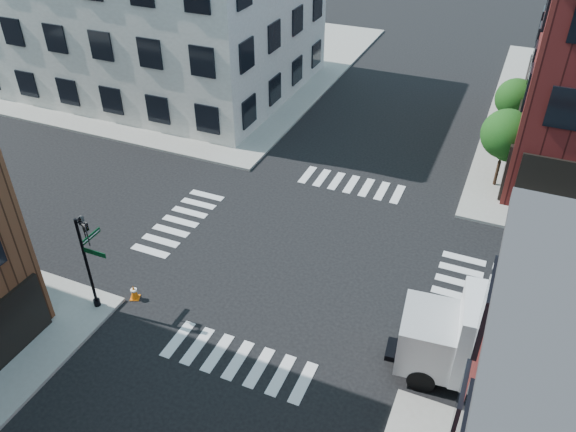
{
  "coord_description": "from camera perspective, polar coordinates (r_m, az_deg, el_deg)",
  "views": [
    {
      "loc": [
        7.5,
        -19.54,
        16.85
      ],
      "look_at": [
        -0.65,
        -0.64,
        2.5
      ],
      "focal_mm": 35.0,
      "sensor_mm": 36.0,
      "label": 1
    }
  ],
  "objects": [
    {
      "name": "tree_near",
      "position": [
        32.53,
        21.35,
        7.51
      ],
      "size": [
        2.69,
        2.69,
        4.49
      ],
      "color": "black",
      "rests_on": "ground"
    },
    {
      "name": "ground",
      "position": [
        26.87,
        1.82,
        -3.98
      ],
      "size": [
        120.0,
        120.0,
        0.0
      ],
      "primitive_type": "plane",
      "color": "black",
      "rests_on": "ground"
    },
    {
      "name": "box_truck",
      "position": [
        21.55,
        22.71,
        -12.48
      ],
      "size": [
        8.38,
        3.29,
        3.71
      ],
      "rotation": [
        0.0,
        0.0,
        0.1
      ],
      "color": "silver",
      "rests_on": "ground"
    },
    {
      "name": "tree_far",
      "position": [
        38.17,
        22.13,
        10.83
      ],
      "size": [
        2.43,
        2.43,
        4.07
      ],
      "color": "black",
      "rests_on": "ground"
    },
    {
      "name": "building_nw",
      "position": [
        45.76,
        -13.77,
        19.6
      ],
      "size": [
        22.0,
        16.0,
        11.0
      ],
      "primitive_type": "cube",
      "color": "#B9B4A9",
      "rests_on": "ground"
    },
    {
      "name": "traffic_cone",
      "position": [
        25.26,
        -15.37,
        -7.47
      ],
      "size": [
        0.52,
        0.52,
        0.72
      ],
      "rotation": [
        0.0,
        0.0,
        0.41
      ],
      "color": "#E1610A",
      "rests_on": "ground"
    },
    {
      "name": "sidewalk_nw",
      "position": [
        52.31,
        -11.58,
        15.5
      ],
      "size": [
        30.0,
        30.0,
        0.15
      ],
      "primitive_type": "cube",
      "color": "gray",
      "rests_on": "ground"
    },
    {
      "name": "signal_pole",
      "position": [
        23.73,
        -19.65,
        -3.64
      ],
      "size": [
        1.29,
        1.24,
        4.6
      ],
      "color": "black",
      "rests_on": "ground"
    }
  ]
}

